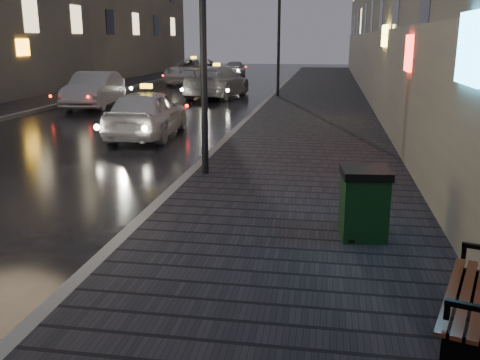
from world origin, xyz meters
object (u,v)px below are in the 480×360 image
at_px(taxi_mid, 217,82).
at_px(car_far, 235,69).
at_px(trash_bin, 364,203).
at_px(car_left_mid, 94,90).
at_px(taxi_near, 148,113).
at_px(lamp_near, 203,8).
at_px(lamp_far, 279,26).
at_px(taxi_far, 194,71).

height_order(taxi_mid, car_far, taxi_mid).
distance_m(trash_bin, car_far, 35.42).
distance_m(car_left_mid, car_far, 19.92).
bearing_deg(taxi_near, car_far, -88.45).
distance_m(taxi_near, taxi_mid, 11.51).
bearing_deg(taxi_mid, lamp_near, 107.99).
xyz_separation_m(taxi_near, car_far, (-1.96, 26.42, -0.09)).
bearing_deg(lamp_far, trash_bin, -80.96).
height_order(trash_bin, car_far, car_far).
xyz_separation_m(lamp_near, trash_bin, (3.07, -3.31, -2.83)).
bearing_deg(car_left_mid, taxi_near, -61.61).
bearing_deg(taxi_far, taxi_mid, -64.97).
height_order(trash_bin, car_left_mid, car_left_mid).
bearing_deg(car_left_mid, taxi_far, 78.05).
bearing_deg(trash_bin, car_left_mid, 119.85).
bearing_deg(taxi_mid, lamp_far, -178.33).
bearing_deg(taxi_mid, taxi_far, -61.26).
height_order(car_left_mid, taxi_mid, taxi_mid).
bearing_deg(taxi_mid, taxi_near, 98.31).
relative_size(taxi_near, car_left_mid, 0.94).
bearing_deg(lamp_far, car_far, 107.71).
relative_size(taxi_mid, taxi_far, 0.92).
xyz_separation_m(taxi_near, taxi_mid, (-0.26, 11.51, 0.06)).
distance_m(lamp_far, car_left_mid, 9.28).
bearing_deg(car_left_mid, trash_bin, -60.95).
bearing_deg(lamp_near, car_left_mid, 123.59).
height_order(lamp_far, taxi_far, lamp_far).
xyz_separation_m(taxi_mid, car_far, (-1.70, 14.91, -0.14)).
xyz_separation_m(lamp_far, car_far, (-4.86, 15.21, -2.84)).
bearing_deg(lamp_far, taxi_mid, 174.64).
distance_m(lamp_far, taxi_near, 11.91).
xyz_separation_m(car_left_mid, taxi_mid, (4.47, 4.82, 0.04)).
bearing_deg(taxi_mid, trash_bin, 114.66).
height_order(taxi_near, car_far, taxi_near).
bearing_deg(lamp_far, car_left_mid, -149.31).
xyz_separation_m(trash_bin, car_far, (-7.93, 34.52, -0.02)).
bearing_deg(car_left_mid, lamp_near, -63.24).
bearing_deg(car_far, taxi_mid, 91.61).
bearing_deg(lamp_far, taxi_far, 126.98).
bearing_deg(lamp_near, lamp_far, 90.00).
distance_m(lamp_near, car_left_mid, 14.05).
bearing_deg(car_far, taxi_near, 89.34).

